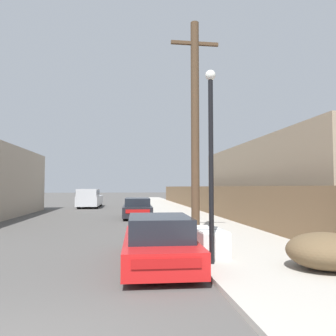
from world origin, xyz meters
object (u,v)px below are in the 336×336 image
(pickup_truck, at_px, (90,198))
(street_lamp, at_px, (211,150))
(car_parked_mid, at_px, (137,208))
(parked_sports_car_red, at_px, (158,241))
(discarded_fridge, at_px, (208,241))
(brush_pile, at_px, (326,251))
(utility_pole, at_px, (195,125))

(pickup_truck, xyz_separation_m, street_lamp, (5.47, -24.08, 1.99))
(car_parked_mid, distance_m, street_lamp, 13.59)
(pickup_truck, height_order, street_lamp, street_lamp)
(parked_sports_car_red, relative_size, pickup_truck, 0.79)
(parked_sports_car_red, height_order, pickup_truck, pickup_truck)
(discarded_fridge, height_order, brush_pile, brush_pile)
(pickup_truck, bearing_deg, brush_pile, 108.82)
(car_parked_mid, relative_size, utility_pole, 0.58)
(car_parked_mid, bearing_deg, pickup_truck, 112.58)
(discarded_fridge, bearing_deg, car_parked_mid, 94.98)
(parked_sports_car_red, bearing_deg, discarded_fridge, 23.89)
(street_lamp, bearing_deg, parked_sports_car_red, 153.02)
(pickup_truck, relative_size, utility_pole, 0.74)
(utility_pole, relative_size, brush_pile, 4.57)
(utility_pole, xyz_separation_m, street_lamp, (-0.45, -3.94, -1.36))
(discarded_fridge, bearing_deg, brush_pile, -45.93)
(discarded_fridge, bearing_deg, street_lamp, -102.20)
(pickup_truck, height_order, brush_pile, pickup_truck)
(utility_pole, distance_m, brush_pile, 6.39)
(utility_pole, bearing_deg, car_parked_mid, 100.71)
(pickup_truck, relative_size, brush_pile, 3.37)
(utility_pole, xyz_separation_m, brush_pile, (1.95, -4.82, -3.72))
(discarded_fridge, relative_size, street_lamp, 0.37)
(brush_pile, bearing_deg, car_parked_mid, 104.71)
(car_parked_mid, bearing_deg, utility_pole, -77.82)
(discarded_fridge, relative_size, brush_pile, 1.00)
(pickup_truck, bearing_deg, utility_pole, 107.69)
(parked_sports_car_red, relative_size, brush_pile, 2.67)
(parked_sports_car_red, distance_m, pickup_truck, 23.83)
(discarded_fridge, height_order, utility_pole, utility_pole)
(parked_sports_car_red, height_order, car_parked_mid, car_parked_mid)
(discarded_fridge, relative_size, pickup_truck, 0.30)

